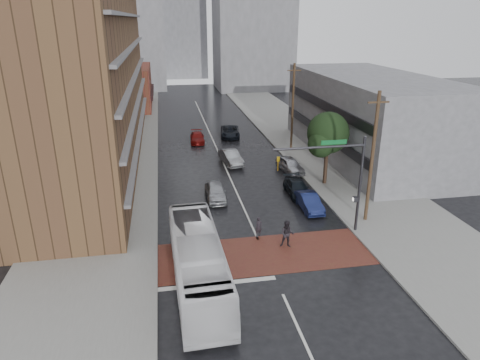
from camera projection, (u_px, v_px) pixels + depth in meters
name	position (u px, v px, depth m)	size (l,w,h in m)	color
ground	(266.00, 258.00, 27.92)	(160.00, 160.00, 0.00)	black
crosswalk	(265.00, 254.00, 28.37)	(14.00, 5.00, 0.02)	brown
sidewalk_west	(118.00, 154.00, 49.00)	(9.00, 90.00, 0.15)	gray
sidewalk_east	(310.00, 145.00, 52.81)	(9.00, 90.00, 0.15)	gray
apartment_block	(77.00, 26.00, 42.75)	(10.00, 44.00, 28.00)	brown
storefront_west	(127.00, 87.00, 74.41)	(8.00, 16.00, 7.00)	brown
building_east	(370.00, 116.00, 47.47)	(11.00, 26.00, 9.00)	gray
distant_tower_west	(120.00, 12.00, 91.76)	(18.00, 16.00, 32.00)	gray
distant_tower_east	(253.00, 2.00, 90.17)	(16.00, 14.00, 36.00)	gray
distant_tower_center	(182.00, 30.00, 111.15)	(12.00, 10.00, 24.00)	gray
street_tree	(328.00, 136.00, 38.73)	(4.20, 4.10, 6.90)	#332319
signal_mast	(342.00, 172.00, 29.51)	(6.50, 0.30, 7.20)	#2D2D33
utility_pole_near	(372.00, 158.00, 31.24)	(1.60, 0.26, 10.00)	#473321
utility_pole_far	(293.00, 106.00, 49.66)	(1.60, 0.26, 10.00)	#473321
transit_bus	(198.00, 261.00, 24.57)	(2.66, 11.37, 3.17)	white
pedestrian_a	(259.00, 227.00, 30.44)	(0.55, 0.36, 1.51)	black
pedestrian_b	(287.00, 234.00, 28.98)	(0.94, 0.73, 1.93)	black
car_travel_a	(215.00, 192.00, 36.79)	(1.69, 4.20, 1.43)	#A1A4A9
car_travel_b	(231.00, 157.00, 45.74)	(1.58, 4.52, 1.49)	#919598
car_travel_c	(197.00, 137.00, 53.94)	(1.73, 4.26, 1.24)	maroon
suv_travel	(230.00, 132.00, 56.39)	(2.38, 5.16, 1.43)	black
car_parked_near	(309.00, 202.00, 34.82)	(1.42, 4.06, 1.34)	#151E4B
car_parked_mid	(297.00, 188.00, 37.76)	(1.79, 4.41, 1.28)	black
car_parked_far	(290.00, 165.00, 43.43)	(1.74, 4.33, 1.47)	#AAACB2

